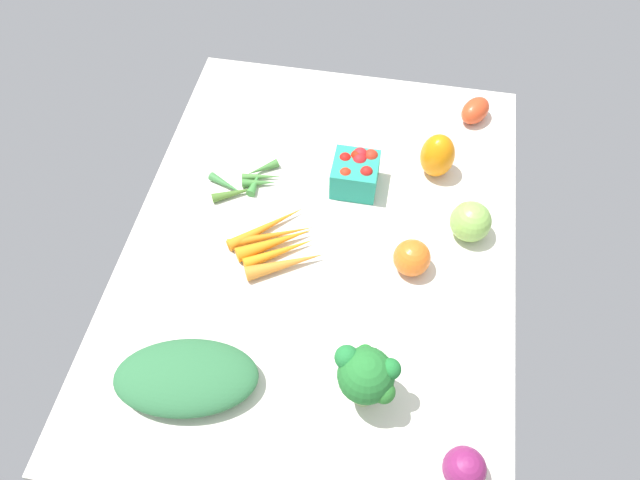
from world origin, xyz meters
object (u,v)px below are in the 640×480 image
object	(u,v)px
okra_pile	(248,182)
red_onion_center	(464,468)
heirloom_tomato_orange	(412,258)
heirloom_tomato_green	(471,222)
carrot_bunch	(277,245)
roma_tomato	(475,111)
leafy_greens_clump	(186,377)
bell_pepper_orange	(437,156)
broccoli_head	(366,375)
berry_basket	(356,171)

from	to	relation	value
okra_pile	red_onion_center	xyz separation A→B (cm)	(-52.04, -47.27, 2.43)
heirloom_tomato_orange	heirloom_tomato_green	distance (cm)	14.63
carrot_bunch	heirloom_tomato_green	bearing A→B (deg)	-74.10
roma_tomato	leafy_greens_clump	xyz separation A→B (cm)	(-74.01, 45.17, 0.17)
bell_pepper_orange	red_onion_center	xyz separation A→B (cm)	(-62.84, -8.88, -1.79)
heirloom_tomato_orange	broccoli_head	size ratio (longest dim) A/B	0.53
leafy_greens_clump	red_onion_center	xyz separation A→B (cm)	(-6.82, -46.40, 0.53)
heirloom_tomato_orange	carrot_bunch	size ratio (longest dim) A/B	0.35
broccoli_head	leafy_greens_clump	bearing A→B (deg)	96.10
heirloom_tomato_orange	broccoli_head	bearing A→B (deg)	169.24
broccoli_head	leafy_greens_clump	world-z (taller)	broccoli_head
bell_pepper_orange	leafy_greens_clump	size ratio (longest dim) A/B	0.42
red_onion_center	roma_tomato	bearing A→B (deg)	0.87
bell_pepper_orange	okra_pile	distance (cm)	40.10
berry_basket	bell_pepper_orange	size ratio (longest dim) A/B	0.90
heirloom_tomato_orange	carrot_bunch	distance (cm)	26.27
heirloom_tomato_green	broccoli_head	distance (cm)	40.88
heirloom_tomato_orange	carrot_bunch	xyz separation A→B (cm)	(-0.20, 26.17, -2.24)
heirloom_tomato_green	broccoli_head	size ratio (longest dim) A/B	0.60
red_onion_center	broccoli_head	bearing A→B (deg)	59.25
heirloom_tomato_orange	broccoli_head	xyz separation A→B (cm)	(-27.25, 5.18, 5.17)
bell_pepper_orange	broccoli_head	bearing A→B (deg)	171.50
heirloom_tomato_green	okra_pile	world-z (taller)	heirloom_tomato_green
bell_pepper_orange	carrot_bunch	distance (cm)	38.93
heirloom_tomato_orange	roma_tomato	world-z (taller)	heirloom_tomato_orange
broccoli_head	carrot_bunch	bearing A→B (deg)	37.82
carrot_bunch	heirloom_tomato_orange	bearing A→B (deg)	-89.56
roma_tomato	carrot_bunch	bearing A→B (deg)	171.77
heirloom_tomato_green	broccoli_head	world-z (taller)	broccoli_head
roma_tomato	heirloom_tomato_green	bearing A→B (deg)	-148.25
carrot_bunch	roma_tomato	bearing A→B (deg)	-39.84
bell_pepper_orange	berry_basket	bearing A→B (deg)	111.83
bell_pepper_orange	leafy_greens_clump	distance (cm)	67.46
heirloom_tomato_green	leafy_greens_clump	xyz separation A→B (cm)	(-40.65, 45.25, -1.20)
carrot_bunch	leafy_greens_clump	size ratio (longest dim) A/B	0.84
carrot_bunch	leafy_greens_clump	distance (cm)	31.46
okra_pile	carrot_bunch	world-z (taller)	carrot_bunch
broccoli_head	bell_pepper_orange	size ratio (longest dim) A/B	1.31
heirloom_tomato_orange	bell_pepper_orange	xyz separation A→B (cm)	(25.60, -2.72, 1.61)
bell_pepper_orange	leafy_greens_clump	xyz separation A→B (cm)	(-56.02, 37.52, -2.32)
berry_basket	roma_tomato	size ratio (longest dim) A/B	1.16
okra_pile	roma_tomato	bearing A→B (deg)	-57.99
bell_pepper_orange	okra_pile	bearing A→B (deg)	105.71
carrot_bunch	red_onion_center	world-z (taller)	red_onion_center
heirloom_tomato_orange	bell_pepper_orange	world-z (taller)	bell_pepper_orange
berry_basket	leafy_greens_clump	bearing A→B (deg)	156.71
carrot_bunch	red_onion_center	bearing A→B (deg)	-134.43
leafy_greens_clump	broccoli_head	bearing A→B (deg)	-83.90
roma_tomato	bell_pepper_orange	size ratio (longest dim) A/B	0.77
roma_tomato	heirloom_tomato_orange	bearing A→B (deg)	-161.77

